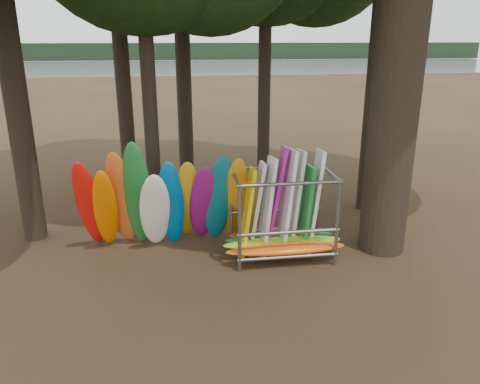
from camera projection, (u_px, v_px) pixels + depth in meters
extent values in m
plane|color=#47331E|center=(221.00, 266.00, 11.54)|extent=(120.00, 120.00, 0.00)
plane|color=gray|center=(177.00, 76.00, 67.88)|extent=(160.00, 160.00, 0.00)
cube|color=black|center=(173.00, 51.00, 114.19)|extent=(160.00, 4.00, 4.00)
cylinder|color=black|center=(118.00, 15.00, 14.78)|extent=(0.51, 0.51, 12.09)
cylinder|color=black|center=(181.00, 18.00, 16.50)|extent=(0.55, 0.55, 12.05)
cylinder|color=black|center=(265.00, 37.00, 16.22)|extent=(0.45, 0.45, 10.71)
cylinder|color=black|center=(147.00, 49.00, 12.74)|extent=(0.41, 0.41, 10.11)
cylinder|color=black|center=(382.00, 1.00, 13.48)|extent=(0.50, 0.50, 12.73)
ellipsoid|color=red|center=(89.00, 205.00, 11.90)|extent=(0.74, 1.55, 2.74)
ellipsoid|color=#FB6D00|center=(106.00, 209.00, 11.87)|extent=(0.75, 1.58, 2.56)
ellipsoid|color=orange|center=(122.00, 199.00, 12.02)|extent=(0.87, 1.49, 2.91)
ellipsoid|color=#21712D|center=(138.00, 196.00, 11.89)|extent=(0.72, 1.42, 3.16)
ellipsoid|color=white|center=(155.00, 211.00, 11.91)|extent=(0.88, 1.47, 2.42)
ellipsoid|color=#025CAA|center=(171.00, 204.00, 12.01)|extent=(0.73, 1.36, 2.68)
ellipsoid|color=gold|center=(187.00, 201.00, 12.30)|extent=(0.73, 1.87, 2.70)
ellipsoid|color=#841272|center=(203.00, 204.00, 12.27)|extent=(0.80, 1.69, 2.56)
ellipsoid|color=#0A6278|center=(219.00, 200.00, 12.21)|extent=(0.91, 1.55, 2.76)
ellipsoid|color=orange|center=(235.00, 200.00, 12.31)|extent=(0.71, 1.63, 2.72)
ellipsoid|color=#F95A0D|center=(286.00, 249.00, 11.50)|extent=(3.02, 0.55, 0.24)
ellipsoid|color=#A0C71A|center=(282.00, 242.00, 11.86)|extent=(3.07, 0.55, 0.24)
ellipsoid|color=#176A2D|center=(280.00, 237.00, 12.16)|extent=(2.89, 0.55, 0.24)
ellipsoid|color=#B5270D|center=(277.00, 233.00, 12.43)|extent=(2.62, 0.55, 0.24)
cube|color=yellow|center=(247.00, 214.00, 11.71)|extent=(0.43, 0.76, 2.35)
cube|color=silver|center=(255.00, 209.00, 11.93)|extent=(0.51, 0.76, 2.42)
cube|color=silver|center=(267.00, 208.00, 11.75)|extent=(0.46, 0.81, 2.59)
cube|color=#A01A86|center=(275.00, 200.00, 11.95)|extent=(0.63, 0.77, 2.81)
cube|color=white|center=(286.00, 204.00, 11.79)|extent=(0.46, 0.82, 2.77)
cube|color=silver|center=(294.00, 202.00, 12.01)|extent=(0.47, 0.81, 2.70)
cube|color=#1B7D32|center=(305.00, 211.00, 11.92)|extent=(0.35, 0.77, 2.34)
cube|color=white|center=(313.00, 202.00, 12.05)|extent=(0.43, 0.78, 2.69)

